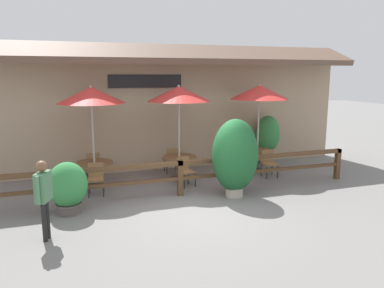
{
  "coord_description": "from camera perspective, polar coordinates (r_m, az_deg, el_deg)",
  "views": [
    {
      "loc": [
        -2.8,
        -8.23,
        3.24
      ],
      "look_at": [
        0.54,
        1.64,
        1.28
      ],
      "focal_mm": 35.0,
      "sensor_mm": 36.0,
      "label": 1
    }
  ],
  "objects": [
    {
      "name": "ground_plane",
      "position": [
        9.28,
        0.09,
        -9.78
      ],
      "size": [
        60.0,
        60.0,
        0.0
      ],
      "primitive_type": "plane",
      "color": "slate"
    },
    {
      "name": "potted_plant_corner_fern",
      "position": [
        9.93,
        6.57,
        -1.89
      ],
      "size": [
        1.24,
        1.11,
        2.09
      ],
      "color": "#B7AD99",
      "rests_on": "ground"
    },
    {
      "name": "chair_near_streetside",
      "position": [
        10.49,
        -14.44,
        -4.94
      ],
      "size": [
        0.46,
        0.46,
        0.86
      ],
      "rotation": [
        0.0,
        0.0,
        -0.11
      ],
      "color": "olive",
      "rests_on": "ground"
    },
    {
      "name": "chair_middle_streetside",
      "position": [
        10.94,
        -1.06,
        -3.95
      ],
      "size": [
        0.51,
        0.51,
        0.86
      ],
      "rotation": [
        0.0,
        0.0,
        0.25
      ],
      "color": "olive",
      "rests_on": "ground"
    },
    {
      "name": "building_facade",
      "position": [
        12.69,
        -5.92,
        5.75
      ],
      "size": [
        14.28,
        1.49,
        4.23
      ],
      "color": "tan",
      "rests_on": "ground"
    },
    {
      "name": "patio_umbrella_near",
      "position": [
        10.94,
        -15.14,
        7.18
      ],
      "size": [
        1.91,
        1.91,
        2.91
      ],
      "color": "#B7B2A8",
      "rests_on": "ground"
    },
    {
      "name": "patio_railing",
      "position": [
        10.02,
        -1.85,
        -4.05
      ],
      "size": [
        10.4,
        0.14,
        0.95
      ],
      "color": "brown",
      "rests_on": "ground"
    },
    {
      "name": "dining_table_middle",
      "position": [
        11.64,
        -1.95,
        -2.56
      ],
      "size": [
        1.06,
        1.06,
        0.72
      ],
      "color": "brown",
      "rests_on": "ground"
    },
    {
      "name": "dining_table_far",
      "position": [
        12.76,
        9.92,
        -1.53
      ],
      "size": [
        1.06,
        1.06,
        0.72
      ],
      "color": "brown",
      "rests_on": "ground"
    },
    {
      "name": "patio_umbrella_middle",
      "position": [
        11.34,
        -2.01,
        7.65
      ],
      "size": [
        1.91,
        1.91,
        2.91
      ],
      "color": "#B7B2A8",
      "rests_on": "ground"
    },
    {
      "name": "chair_far_streetside",
      "position": [
        12.14,
        11.63,
        -2.71
      ],
      "size": [
        0.45,
        0.45,
        0.86
      ],
      "rotation": [
        0.0,
        0.0,
        -0.07
      ],
      "color": "olive",
      "rests_on": "ground"
    },
    {
      "name": "chair_far_wallside",
      "position": [
        13.4,
        8.03,
        -1.33
      ],
      "size": [
        0.47,
        0.47,
        0.86
      ],
      "rotation": [
        0.0,
        0.0,
        3.01
      ],
      "color": "olive",
      "rests_on": "ground"
    },
    {
      "name": "potted_plant_small_flowering",
      "position": [
        9.23,
        -18.41,
        -6.23
      ],
      "size": [
        0.91,
        0.82,
        1.24
      ],
      "color": "#564C47",
      "rests_on": "ground"
    },
    {
      "name": "pedestrian",
      "position": [
        7.83,
        -21.7,
        -6.48
      ],
      "size": [
        0.33,
        0.54,
        1.61
      ],
      "rotation": [
        0.0,
        0.0,
        -1.9
      ],
      "color": "black",
      "rests_on": "ground"
    },
    {
      "name": "potted_plant_broad_leaf",
      "position": [
        13.82,
        11.45,
        1.37
      ],
      "size": [
        0.87,
        0.79,
        1.76
      ],
      "color": "#B7AD99",
      "rests_on": "ground"
    },
    {
      "name": "patio_umbrella_far",
      "position": [
        12.5,
        10.22,
        7.76
      ],
      "size": [
        1.91,
        1.91,
        2.91
      ],
      "color": "#B7B2A8",
      "rests_on": "ground"
    },
    {
      "name": "chair_near_wallside",
      "position": [
        12.05,
        -14.86,
        -2.95
      ],
      "size": [
        0.45,
        0.45,
        0.86
      ],
      "rotation": [
        0.0,
        0.0,
        3.2
      ],
      "color": "olive",
      "rests_on": "ground"
    },
    {
      "name": "dining_table_near",
      "position": [
        11.25,
        -14.63,
        -3.38
      ],
      "size": [
        1.06,
        1.06,
        0.72
      ],
      "color": "brown",
      "rests_on": "ground"
    },
    {
      "name": "chair_middle_wallside",
      "position": [
        12.36,
        -3.1,
        -2.26
      ],
      "size": [
        0.44,
        0.44,
        0.86
      ],
      "rotation": [
        0.0,
        0.0,
        3.09
      ],
      "color": "olive",
      "rests_on": "ground"
    }
  ]
}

